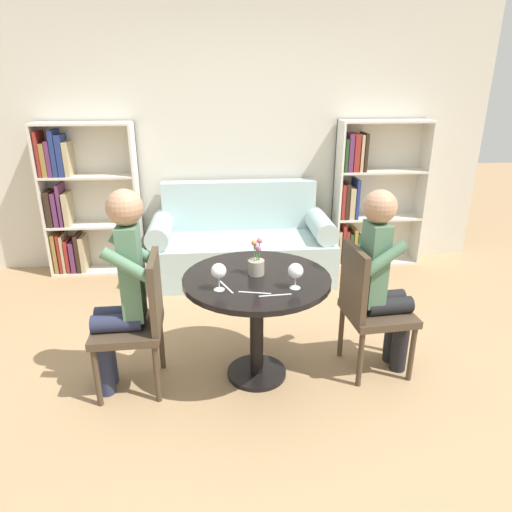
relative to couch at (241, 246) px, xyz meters
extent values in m
plane|color=tan|center=(0.00, -1.73, -0.31)|extent=(16.00, 16.00, 0.00)
cube|color=beige|center=(0.00, 0.42, 1.04)|extent=(5.20, 0.05, 2.70)
cylinder|color=black|center=(0.00, -1.73, 0.40)|extent=(0.93, 0.93, 0.03)
cylinder|color=black|center=(0.00, -1.73, 0.05)|extent=(0.09, 0.09, 0.66)
cylinder|color=black|center=(0.00, -1.73, -0.30)|extent=(0.40, 0.40, 0.03)
cube|color=#A8C1C1|center=(0.00, -0.05, -0.10)|extent=(1.80, 0.80, 0.42)
cube|color=#A8C1C1|center=(0.00, 0.27, 0.36)|extent=(1.58, 0.16, 0.50)
cylinder|color=#A8C1C1|center=(-0.79, -0.05, 0.22)|extent=(0.22, 0.72, 0.22)
cylinder|color=#A8C1C1|center=(0.79, -0.05, 0.22)|extent=(0.22, 0.72, 0.22)
cube|color=silver|center=(-1.48, 0.37, 0.45)|extent=(0.93, 0.02, 1.51)
cube|color=silver|center=(-1.93, 0.24, 0.45)|extent=(0.02, 0.28, 1.51)
cube|color=silver|center=(-1.03, 0.24, 0.45)|extent=(0.02, 0.28, 1.51)
cube|color=silver|center=(-1.48, 0.24, -0.30)|extent=(0.88, 0.28, 0.02)
cube|color=silver|center=(-1.48, 0.24, 0.20)|extent=(0.88, 0.28, 0.02)
cube|color=silver|center=(-1.48, 0.24, 0.69)|extent=(0.88, 0.28, 0.02)
cube|color=silver|center=(-1.48, 0.24, 1.19)|extent=(0.88, 0.28, 0.02)
cube|color=olive|center=(-1.89, 0.23, -0.08)|extent=(0.04, 0.23, 0.41)
cube|color=maroon|center=(-1.84, 0.23, -0.09)|extent=(0.03, 0.23, 0.41)
cube|color=tan|center=(-1.81, 0.23, -0.09)|extent=(0.03, 0.23, 0.39)
cube|color=maroon|center=(-1.77, 0.23, -0.12)|extent=(0.03, 0.23, 0.34)
cube|color=#602D5B|center=(-1.72, 0.23, -0.13)|extent=(0.05, 0.23, 0.32)
cube|color=#332319|center=(-1.66, 0.23, -0.09)|extent=(0.04, 0.23, 0.39)
cube|color=tan|center=(-1.62, 0.23, -0.10)|extent=(0.04, 0.23, 0.37)
cube|color=#332319|center=(-1.88, 0.23, 0.38)|extent=(0.05, 0.23, 0.35)
cube|color=#602D5B|center=(-1.82, 0.23, 0.38)|extent=(0.04, 0.23, 0.34)
cube|color=#602D5B|center=(-1.77, 0.23, 0.42)|extent=(0.03, 0.23, 0.42)
cube|color=tan|center=(-1.72, 0.23, 0.37)|extent=(0.05, 0.23, 0.33)
cube|color=maroon|center=(-1.89, 0.23, 0.92)|extent=(0.03, 0.23, 0.42)
cube|color=olive|center=(-1.85, 0.23, 0.86)|extent=(0.05, 0.23, 0.31)
cube|color=#602D5B|center=(-1.80, 0.23, 0.87)|extent=(0.04, 0.23, 0.34)
cube|color=navy|center=(-1.75, 0.23, 0.92)|extent=(0.04, 0.23, 0.43)
cube|color=navy|center=(-1.69, 0.23, 0.90)|extent=(0.05, 0.23, 0.39)
cube|color=tan|center=(-1.64, 0.23, 0.87)|extent=(0.04, 0.23, 0.32)
cube|color=silver|center=(1.48, 0.37, 0.45)|extent=(0.93, 0.02, 1.51)
cube|color=silver|center=(1.03, 0.24, 0.45)|extent=(0.02, 0.28, 1.51)
cube|color=silver|center=(1.93, 0.24, 0.45)|extent=(0.02, 0.28, 1.51)
cube|color=silver|center=(1.48, 0.24, -0.30)|extent=(0.88, 0.28, 0.02)
cube|color=silver|center=(1.48, 0.24, 0.20)|extent=(0.88, 0.28, 0.02)
cube|color=silver|center=(1.48, 0.24, 0.69)|extent=(0.88, 0.28, 0.02)
cube|color=silver|center=(1.48, 0.24, 1.19)|extent=(0.88, 0.28, 0.02)
cube|color=tan|center=(1.06, 0.23, -0.11)|extent=(0.03, 0.23, 0.36)
cube|color=maroon|center=(1.10, 0.23, -0.07)|extent=(0.03, 0.23, 0.43)
cube|color=maroon|center=(1.14, 0.23, -0.11)|extent=(0.03, 0.23, 0.36)
cube|color=#234723|center=(1.19, 0.23, -0.12)|extent=(0.03, 0.23, 0.33)
cube|color=olive|center=(1.23, 0.23, -0.10)|extent=(0.04, 0.23, 0.38)
cube|color=#234723|center=(1.27, 0.23, -0.13)|extent=(0.04, 0.23, 0.32)
cube|color=maroon|center=(1.07, 0.23, 0.39)|extent=(0.03, 0.23, 0.36)
cube|color=#332319|center=(1.11, 0.23, 0.39)|extent=(0.04, 0.23, 0.37)
cube|color=tan|center=(1.16, 0.23, 0.37)|extent=(0.05, 0.23, 0.33)
cube|color=navy|center=(1.22, 0.23, 0.41)|extent=(0.03, 0.23, 0.41)
cube|color=#234723|center=(1.07, 0.23, 0.87)|extent=(0.03, 0.23, 0.32)
cube|color=#602D5B|center=(1.11, 0.23, 0.89)|extent=(0.05, 0.23, 0.37)
cube|color=maroon|center=(1.17, 0.23, 0.89)|extent=(0.05, 0.23, 0.37)
cube|color=tan|center=(1.22, 0.23, 0.89)|extent=(0.03, 0.23, 0.36)
cube|color=#332319|center=(1.26, 0.23, 0.89)|extent=(0.03, 0.23, 0.38)
cylinder|color=#473828|center=(-1.00, -1.59, -0.11)|extent=(0.04, 0.04, 0.40)
cylinder|color=#473828|center=(-0.99, -1.95, -0.11)|extent=(0.04, 0.04, 0.40)
cylinder|color=#473828|center=(-0.64, -1.59, -0.11)|extent=(0.04, 0.04, 0.40)
cylinder|color=#473828|center=(-0.63, -1.94, -0.11)|extent=(0.04, 0.04, 0.40)
cube|color=#473828|center=(-0.82, -1.77, 0.11)|extent=(0.43, 0.43, 0.05)
cube|color=#473828|center=(-0.63, -1.76, 0.36)|extent=(0.05, 0.38, 0.45)
cylinder|color=#473828|center=(1.01, -1.87, -0.11)|extent=(0.04, 0.04, 0.40)
cylinder|color=#473828|center=(0.98, -1.52, -0.11)|extent=(0.04, 0.04, 0.40)
cylinder|color=#473828|center=(0.66, -1.90, -0.11)|extent=(0.04, 0.04, 0.40)
cylinder|color=#473828|center=(0.62, -1.55, -0.11)|extent=(0.04, 0.04, 0.40)
cube|color=#473828|center=(0.82, -1.71, 0.11)|extent=(0.45, 0.45, 0.05)
cube|color=#473828|center=(0.63, -1.73, 0.36)|extent=(0.07, 0.38, 0.45)
cylinder|color=#282D47|center=(-0.98, -1.72, -0.09)|extent=(0.11, 0.11, 0.45)
cylinder|color=#282D47|center=(-0.98, -1.83, -0.09)|extent=(0.11, 0.11, 0.45)
cylinder|color=#282D47|center=(-0.87, -1.72, 0.19)|extent=(0.30, 0.12, 0.11)
cylinder|color=#282D47|center=(-0.87, -1.83, 0.19)|extent=(0.30, 0.12, 0.11)
cube|color=#517A5B|center=(-0.76, -1.77, 0.49)|extent=(0.13, 0.20, 0.60)
cylinder|color=#517A5B|center=(-0.76, -1.63, 0.60)|extent=(0.29, 0.08, 0.23)
cylinder|color=#517A5B|center=(-0.75, -1.90, 0.60)|extent=(0.29, 0.08, 0.23)
sphere|color=tan|center=(-0.76, -1.77, 0.90)|extent=(0.21, 0.21, 0.21)
cylinder|color=black|center=(0.98, -1.75, -0.09)|extent=(0.11, 0.11, 0.45)
cylinder|color=black|center=(0.97, -1.64, -0.09)|extent=(0.11, 0.11, 0.45)
cylinder|color=black|center=(0.87, -1.76, 0.19)|extent=(0.31, 0.14, 0.11)
cylinder|color=black|center=(0.86, -1.65, 0.19)|extent=(0.31, 0.14, 0.11)
cube|color=#517A5B|center=(0.76, -1.71, 0.47)|extent=(0.14, 0.21, 0.55)
cylinder|color=#517A5B|center=(0.77, -1.84, 0.56)|extent=(0.29, 0.09, 0.23)
cylinder|color=#517A5B|center=(0.75, -1.58, 0.56)|extent=(0.29, 0.09, 0.23)
sphere|color=tan|center=(0.76, -1.71, 0.85)|extent=(0.21, 0.21, 0.21)
cylinder|color=white|center=(-0.24, -1.90, 0.42)|extent=(0.06, 0.06, 0.00)
cylinder|color=white|center=(-0.24, -1.90, 0.46)|extent=(0.01, 0.01, 0.08)
sphere|color=white|center=(-0.24, -1.90, 0.54)|extent=(0.09, 0.09, 0.09)
sphere|color=beige|center=(-0.24, -1.90, 0.53)|extent=(0.07, 0.07, 0.07)
cylinder|color=white|center=(0.21, -1.91, 0.42)|extent=(0.06, 0.06, 0.00)
cylinder|color=white|center=(0.21, -1.91, 0.46)|extent=(0.01, 0.01, 0.07)
sphere|color=white|center=(0.21, -1.91, 0.53)|extent=(0.09, 0.09, 0.09)
sphere|color=beige|center=(0.21, -1.91, 0.52)|extent=(0.07, 0.07, 0.07)
cylinder|color=#9E9384|center=(0.00, -1.68, 0.47)|extent=(0.10, 0.10, 0.09)
cylinder|color=#4C7A42|center=(0.01, -1.69, 0.56)|extent=(0.00, 0.01, 0.08)
sphere|color=#E07F4C|center=(0.01, -1.69, 0.60)|extent=(0.04, 0.04, 0.04)
cylinder|color=#4C7A42|center=(0.01, -1.68, 0.55)|extent=(0.00, 0.01, 0.07)
sphere|color=#D16684|center=(0.01, -1.68, 0.59)|extent=(0.04, 0.04, 0.04)
cylinder|color=#4C7A42|center=(-0.01, -1.71, 0.58)|extent=(0.00, 0.00, 0.13)
sphere|color=#E07F4C|center=(-0.01, -1.71, 0.64)|extent=(0.04, 0.04, 0.04)
cylinder|color=#4C7A42|center=(0.00, -1.69, 0.56)|extent=(0.01, 0.01, 0.09)
sphere|color=#9E70B2|center=(0.00, -1.69, 0.61)|extent=(0.04, 0.04, 0.04)
cylinder|color=#4C7A42|center=(0.02, -1.68, 0.58)|extent=(0.00, 0.01, 0.13)
sphere|color=#D16684|center=(0.02, -1.68, 0.64)|extent=(0.04, 0.04, 0.04)
cube|color=silver|center=(-0.03, -1.96, 0.42)|extent=(0.19, 0.05, 0.00)
cube|color=silver|center=(-0.19, -1.86, 0.42)|extent=(0.08, 0.18, 0.00)
cube|color=silver|center=(0.08, -2.00, 0.42)|extent=(0.19, 0.03, 0.00)
camera|label=1|loc=(-0.24, -4.33, 1.57)|focal=32.00mm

